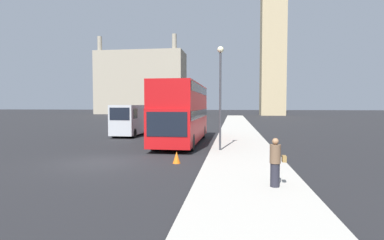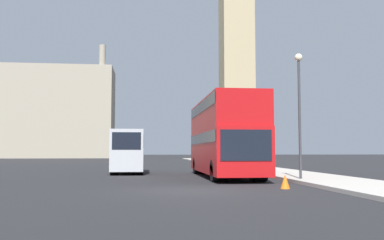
% 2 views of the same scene
% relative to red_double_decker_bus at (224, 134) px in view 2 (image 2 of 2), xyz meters
% --- Properties ---
extents(ground_plane, '(300.00, 300.00, 0.00)m').
position_rel_red_double_decker_bus_xyz_m(ground_plane, '(-2.72, -7.45, -2.33)').
color(ground_plane, black).
extents(sidewalk_strip, '(3.66, 120.00, 0.15)m').
position_rel_red_double_decker_bus_xyz_m(sidewalk_strip, '(4.12, -7.45, -2.26)').
color(sidewalk_strip, '#ADA89E').
rests_on(sidewalk_strip, ground_plane).
extents(building_block_distant, '(26.08, 10.74, 22.67)m').
position_rel_red_double_decker_bus_xyz_m(building_block_distant, '(-24.01, 67.43, 6.99)').
color(building_block_distant, '#9E937F').
rests_on(building_block_distant, ground_plane).
extents(red_double_decker_bus, '(2.61, 10.15, 4.17)m').
position_rel_red_double_decker_bus_xyz_m(red_double_decker_bus, '(0.00, 0.00, 0.00)').
color(red_double_decker_bus, '#B71114').
rests_on(red_double_decker_bus, ground_plane).
extents(white_van, '(1.98, 5.63, 2.71)m').
position_rel_red_double_decker_bus_xyz_m(white_van, '(-5.39, 4.59, -0.88)').
color(white_van, '#B2B7BC').
rests_on(white_van, ground_plane).
extents(street_lamp, '(0.36, 0.36, 5.86)m').
position_rel_red_double_decker_bus_xyz_m(street_lamp, '(2.84, -3.90, 1.66)').
color(street_lamp, '#38383D').
rests_on(street_lamp, sidewalk_strip).
extents(traffic_cone, '(0.36, 0.36, 0.55)m').
position_rel_red_double_decker_bus_xyz_m(traffic_cone, '(0.96, -7.29, -2.06)').
color(traffic_cone, orange).
rests_on(traffic_cone, ground_plane).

